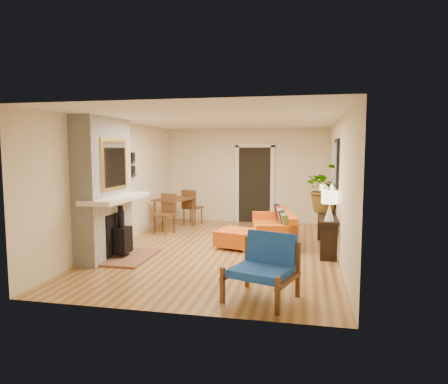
# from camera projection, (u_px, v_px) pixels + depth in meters

# --- Properties ---
(room_shell) EXTENTS (6.50, 6.50, 6.50)m
(room_shell) POSITION_uv_depth(u_px,v_px,m) (265.00, 180.00, 10.42)
(room_shell) COLOR #B38844
(room_shell) RESTS_ON ground
(fireplace) EXTENTS (1.09, 1.68, 2.60)m
(fireplace) POSITION_uv_depth(u_px,v_px,m) (105.00, 192.00, 7.40)
(fireplace) COLOR white
(fireplace) RESTS_ON ground
(sofa) EXTENTS (1.12, 1.99, 0.74)m
(sofa) POSITION_uv_depth(u_px,v_px,m) (276.00, 227.00, 8.70)
(sofa) COLOR silver
(sofa) RESTS_ON ground
(ottoman) EXTENTS (0.90, 0.90, 0.37)m
(ottoman) POSITION_uv_depth(u_px,v_px,m) (237.00, 237.00, 8.21)
(ottoman) COLOR silver
(ottoman) RESTS_ON ground
(blue_chair) EXTENTS (1.05, 1.04, 0.87)m
(blue_chair) POSITION_uv_depth(u_px,v_px,m) (265.00, 263.00, 5.43)
(blue_chair) COLOR brown
(blue_chair) RESTS_ON ground
(dining_table) EXTENTS (1.06, 1.82, 0.96)m
(dining_table) POSITION_uv_depth(u_px,v_px,m) (177.00, 204.00, 10.17)
(dining_table) COLOR brown
(dining_table) RESTS_ON ground
(console_table) EXTENTS (0.34, 1.85, 0.72)m
(console_table) POSITION_uv_depth(u_px,v_px,m) (327.00, 222.00, 8.00)
(console_table) COLOR black
(console_table) RESTS_ON ground
(lamp_near) EXTENTS (0.30, 0.30, 0.54)m
(lamp_near) POSITION_uv_depth(u_px,v_px,m) (330.00, 202.00, 7.21)
(lamp_near) COLOR white
(lamp_near) RESTS_ON console_table
(lamp_far) EXTENTS (0.30, 0.30, 0.54)m
(lamp_far) POSITION_uv_depth(u_px,v_px,m) (326.00, 194.00, 8.60)
(lamp_far) COLOR white
(lamp_far) RESTS_ON console_table
(houseplant) EXTENTS (1.09, 1.01, 1.00)m
(houseplant) POSITION_uv_depth(u_px,v_px,m) (326.00, 188.00, 8.22)
(houseplant) COLOR #1E5919
(houseplant) RESTS_ON console_table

